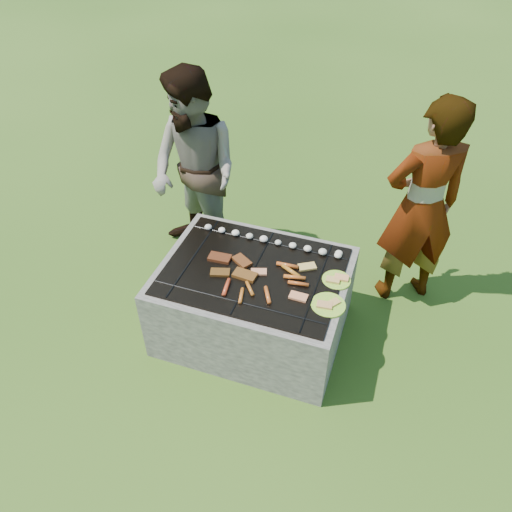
{
  "coord_description": "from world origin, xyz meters",
  "views": [
    {
      "loc": [
        0.85,
        -2.4,
        2.93
      ],
      "look_at": [
        0.0,
        0.05,
        0.7
      ],
      "focal_mm": 35.0,
      "sensor_mm": 36.0,
      "label": 1
    }
  ],
  "objects_px": {
    "cook": "(421,207)",
    "bystander": "(195,173)",
    "fire_pit": "(254,303)",
    "plate_far": "(337,280)",
    "plate_near": "(328,305)"
  },
  "relations": [
    {
      "from": "fire_pit",
      "to": "bystander",
      "type": "bearing_deg",
      "value": 136.56
    },
    {
      "from": "fire_pit",
      "to": "plate_far",
      "type": "xyz_separation_m",
      "value": [
        0.56,
        0.1,
        0.33
      ]
    },
    {
      "from": "cook",
      "to": "plate_near",
      "type": "bearing_deg",
      "value": 34.75
    },
    {
      "from": "bystander",
      "to": "fire_pit",
      "type": "bearing_deg",
      "value": -17.61
    },
    {
      "from": "plate_near",
      "to": "cook",
      "type": "bearing_deg",
      "value": 64.65
    },
    {
      "from": "fire_pit",
      "to": "bystander",
      "type": "relative_size",
      "value": 0.78
    },
    {
      "from": "plate_far",
      "to": "cook",
      "type": "height_order",
      "value": "cook"
    },
    {
      "from": "fire_pit",
      "to": "plate_near",
      "type": "relative_size",
      "value": 4.96
    },
    {
      "from": "fire_pit",
      "to": "plate_far",
      "type": "distance_m",
      "value": 0.66
    },
    {
      "from": "fire_pit",
      "to": "cook",
      "type": "bearing_deg",
      "value": 38.21
    },
    {
      "from": "plate_near",
      "to": "cook",
      "type": "distance_m",
      "value": 1.07
    },
    {
      "from": "fire_pit",
      "to": "cook",
      "type": "xyz_separation_m",
      "value": [
        1.01,
        0.79,
        0.57
      ]
    },
    {
      "from": "cook",
      "to": "bystander",
      "type": "distance_m",
      "value": 1.76
    },
    {
      "from": "plate_near",
      "to": "bystander",
      "type": "height_order",
      "value": "bystander"
    },
    {
      "from": "plate_far",
      "to": "plate_near",
      "type": "height_order",
      "value": "same"
    }
  ]
}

